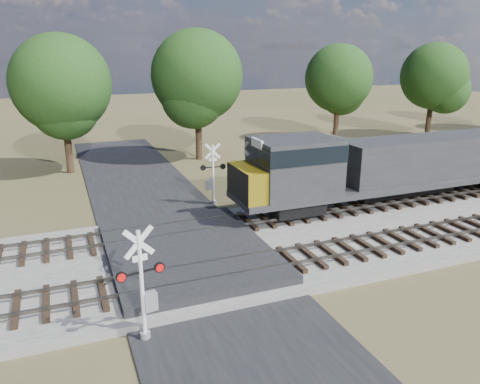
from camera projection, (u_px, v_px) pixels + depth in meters
name	position (u px, v px, depth m)	size (l,w,h in m)	color
ground	(191.00, 263.00, 21.00)	(160.00, 160.00, 0.00)	#464625
ballast_bed	(370.00, 226.00, 24.89)	(140.00, 10.00, 0.30)	gray
road	(191.00, 263.00, 20.98)	(7.00, 60.00, 0.08)	black
crossing_panel	(188.00, 253.00, 21.35)	(7.00, 9.00, 0.62)	#262628
track_near	(273.00, 262.00, 20.19)	(140.00, 2.60, 0.33)	black
track_far	(232.00, 223.00, 24.63)	(140.00, 2.60, 0.33)	black
crossing_signal_near	(145.00, 294.00, 15.08)	(1.61, 0.42, 4.02)	silver
crossing_signal_far	(212.00, 180.00, 28.28)	(1.56, 0.36, 3.86)	silver
equipment_shed	(329.00, 157.00, 35.38)	(4.21, 4.21, 2.56)	#4F2B21
treeline	(213.00, 82.00, 39.82)	(79.96, 10.88, 10.79)	black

